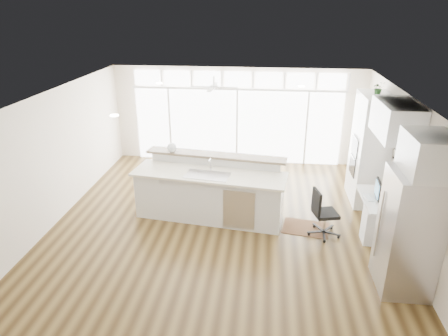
# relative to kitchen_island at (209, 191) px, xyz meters

# --- Properties ---
(floor) EXTENTS (7.00, 8.00, 0.02)m
(floor) POSITION_rel_kitchen_island_xyz_m (0.31, -0.53, -0.65)
(floor) COLOR #3C2A12
(floor) RESTS_ON ground
(ceiling) EXTENTS (7.00, 8.00, 0.02)m
(ceiling) POSITION_rel_kitchen_island_xyz_m (0.31, -0.53, 2.06)
(ceiling) COLOR white
(ceiling) RESTS_ON wall_back
(wall_back) EXTENTS (7.00, 0.04, 2.70)m
(wall_back) POSITION_rel_kitchen_island_xyz_m (0.31, 3.47, 0.71)
(wall_back) COLOR #F0E3D0
(wall_back) RESTS_ON floor
(wall_front) EXTENTS (7.00, 0.04, 2.70)m
(wall_front) POSITION_rel_kitchen_island_xyz_m (0.31, -4.53, 0.71)
(wall_front) COLOR #F0E3D0
(wall_front) RESTS_ON floor
(wall_left) EXTENTS (0.04, 8.00, 2.70)m
(wall_left) POSITION_rel_kitchen_island_xyz_m (-3.19, -0.53, 0.71)
(wall_left) COLOR #F0E3D0
(wall_left) RESTS_ON floor
(wall_right) EXTENTS (0.04, 8.00, 2.70)m
(wall_right) POSITION_rel_kitchen_island_xyz_m (3.81, -0.53, 0.71)
(wall_right) COLOR #F0E3D0
(wall_right) RESTS_ON floor
(glass_wall) EXTENTS (5.80, 0.06, 2.08)m
(glass_wall) POSITION_rel_kitchen_island_xyz_m (0.31, 3.41, 0.41)
(glass_wall) COLOR white
(glass_wall) RESTS_ON wall_back
(transom_row) EXTENTS (5.90, 0.06, 0.40)m
(transom_row) POSITION_rel_kitchen_island_xyz_m (0.31, 3.41, 1.74)
(transom_row) COLOR white
(transom_row) RESTS_ON wall_back
(desk_window) EXTENTS (0.04, 0.85, 0.85)m
(desk_window) POSITION_rel_kitchen_island_xyz_m (3.77, -0.23, 0.91)
(desk_window) COLOR silver
(desk_window) RESTS_ON wall_right
(ceiling_fan) EXTENTS (1.16, 1.16, 0.32)m
(ceiling_fan) POSITION_rel_kitchen_island_xyz_m (-0.19, 2.27, 1.84)
(ceiling_fan) COLOR silver
(ceiling_fan) RESTS_ON ceiling
(recessed_lights) EXTENTS (3.40, 3.00, 0.02)m
(recessed_lights) POSITION_rel_kitchen_island_xyz_m (0.31, -0.33, 2.04)
(recessed_lights) COLOR white
(recessed_lights) RESTS_ON ceiling
(oven_cabinet) EXTENTS (0.64, 1.20, 2.50)m
(oven_cabinet) POSITION_rel_kitchen_island_xyz_m (3.48, 1.27, 0.61)
(oven_cabinet) COLOR silver
(oven_cabinet) RESTS_ON floor
(desk_nook) EXTENTS (0.72, 1.30, 0.76)m
(desk_nook) POSITION_rel_kitchen_island_xyz_m (3.44, -0.23, -0.26)
(desk_nook) COLOR silver
(desk_nook) RESTS_ON floor
(upper_cabinets) EXTENTS (0.64, 1.30, 0.64)m
(upper_cabinets) POSITION_rel_kitchen_island_xyz_m (3.48, -0.23, 1.71)
(upper_cabinets) COLOR silver
(upper_cabinets) RESTS_ON wall_right
(refrigerator) EXTENTS (0.76, 0.90, 2.00)m
(refrigerator) POSITION_rel_kitchen_island_xyz_m (3.42, -1.88, 0.36)
(refrigerator) COLOR silver
(refrigerator) RESTS_ON floor
(fridge_cabinet) EXTENTS (0.64, 0.90, 0.60)m
(fridge_cabinet) POSITION_rel_kitchen_island_xyz_m (3.48, -1.88, 1.66)
(fridge_cabinet) COLOR silver
(fridge_cabinet) RESTS_ON wall_right
(framed_photos) EXTENTS (0.06, 0.22, 0.80)m
(framed_photos) POSITION_rel_kitchen_island_xyz_m (3.77, 0.39, 0.76)
(framed_photos) COLOR black
(framed_photos) RESTS_ON wall_right
(kitchen_island) EXTENTS (3.34, 1.62, 1.27)m
(kitchen_island) POSITION_rel_kitchen_island_xyz_m (0.00, 0.00, 0.00)
(kitchen_island) COLOR silver
(kitchen_island) RESTS_ON floor
(rug) EXTENTS (1.02, 0.81, 0.01)m
(rug) POSITION_rel_kitchen_island_xyz_m (2.03, -0.23, -0.63)
(rug) COLOR #3A2012
(rug) RESTS_ON floor
(office_chair) EXTENTS (0.61, 0.58, 0.98)m
(office_chair) POSITION_rel_kitchen_island_xyz_m (2.37, -0.45, -0.15)
(office_chair) COLOR black
(office_chair) RESTS_ON floor
(fishbowl) EXTENTS (0.24, 0.24, 0.22)m
(fishbowl) POSITION_rel_kitchen_island_xyz_m (-0.89, 0.52, 0.74)
(fishbowl) COLOR silver
(fishbowl) RESTS_ON kitchen_island
(monitor) EXTENTS (0.12, 0.47, 0.39)m
(monitor) POSITION_rel_kitchen_island_xyz_m (3.36, -0.23, 0.32)
(monitor) COLOR black
(monitor) RESTS_ON desk_nook
(keyboard) EXTENTS (0.17, 0.33, 0.02)m
(keyboard) POSITION_rel_kitchen_island_xyz_m (3.19, -0.23, 0.13)
(keyboard) COLOR silver
(keyboard) RESTS_ON desk_nook
(potted_plant) EXTENTS (0.28, 0.30, 0.21)m
(potted_plant) POSITION_rel_kitchen_island_xyz_m (3.48, 1.27, 1.97)
(potted_plant) COLOR #244F22
(potted_plant) RESTS_ON oven_cabinet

